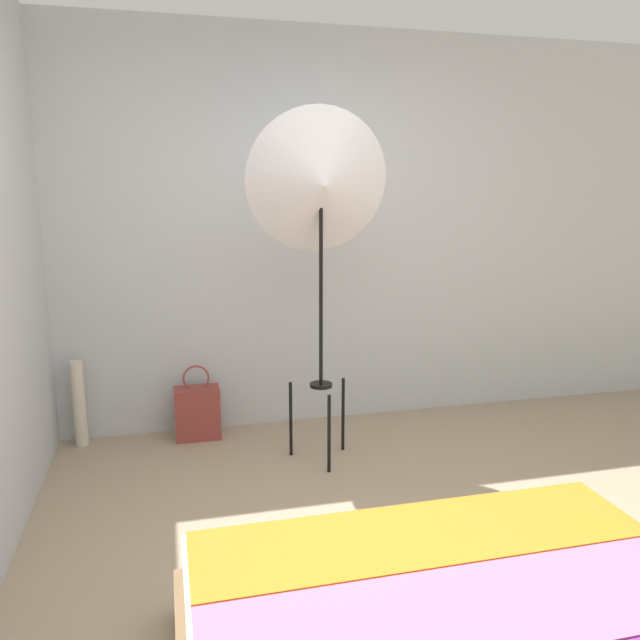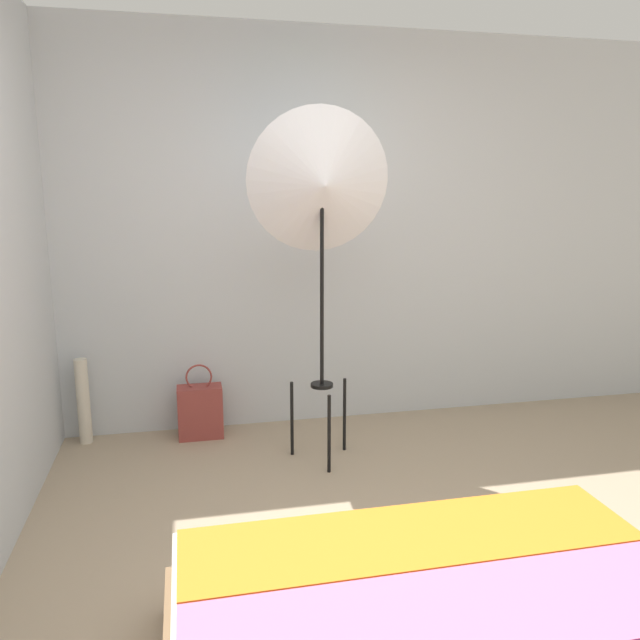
{
  "view_description": "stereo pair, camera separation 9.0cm",
  "coord_description": "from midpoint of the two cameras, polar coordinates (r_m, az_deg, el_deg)",
  "views": [
    {
      "loc": [
        -0.76,
        -1.9,
        1.58
      ],
      "look_at": [
        0.03,
        1.3,
        0.89
      ],
      "focal_mm": 35.0,
      "sensor_mm": 36.0,
      "label": 1
    },
    {
      "loc": [
        -0.67,
        -1.92,
        1.58
      ],
      "look_at": [
        0.03,
        1.3,
        0.89
      ],
      "focal_mm": 35.0,
      "sensor_mm": 36.0,
      "label": 2
    }
  ],
  "objects": [
    {
      "name": "ground_plane",
      "position": [
        2.58,
        5.82,
        -25.94
      ],
      "size": [
        14.0,
        14.0,
        0.0
      ],
      "primitive_type": "plane",
      "color": "gray"
    },
    {
      "name": "wall_back",
      "position": [
        4.16,
        -4.03,
        7.92
      ],
      "size": [
        8.0,
        0.05,
        2.6
      ],
      "color": "#B7BCC1",
      "rests_on": "ground_plane"
    },
    {
      "name": "photo_umbrella",
      "position": [
        3.49,
        -0.67,
        12.21
      ],
      "size": [
        0.82,
        0.36,
        2.03
      ],
      "color": "black",
      "rests_on": "ground_plane"
    },
    {
      "name": "tote_bag",
      "position": [
        4.14,
        -11.76,
        -8.26
      ],
      "size": [
        0.29,
        0.15,
        0.49
      ],
      "color": "brown",
      "rests_on": "ground_plane"
    },
    {
      "name": "paper_roll",
      "position": [
        4.21,
        -21.74,
        -7.11
      ],
      "size": [
        0.08,
        0.08,
        0.55
      ],
      "color": "beige",
      "rests_on": "ground_plane"
    }
  ]
}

